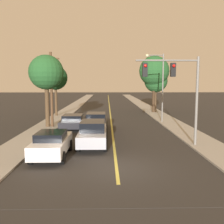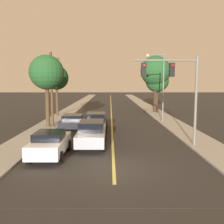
% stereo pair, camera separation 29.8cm
% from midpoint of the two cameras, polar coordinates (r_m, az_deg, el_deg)
% --- Properties ---
extents(ground_plane, '(200.00, 200.00, 0.00)m').
position_cam_midpoint_polar(ground_plane, '(12.83, 1.09, -12.84)').
color(ground_plane, '#2D2B28').
extents(road_surface, '(10.21, 80.00, 0.01)m').
position_cam_midpoint_polar(road_surface, '(48.28, -0.07, 1.62)').
color(road_surface, '#2D2B28').
rests_on(road_surface, ground).
extents(sidewalk_left, '(2.50, 80.00, 0.12)m').
position_cam_midpoint_polar(sidewalk_left, '(48.65, -7.58, 1.66)').
color(sidewalk_left, '#9E998E').
rests_on(sidewalk_left, ground).
extents(sidewalk_right, '(2.50, 80.00, 0.12)m').
position_cam_midpoint_polar(sidewalk_right, '(48.74, 7.42, 1.67)').
color(sidewalk_right, '#9E998E').
rests_on(sidewalk_right, ground).
extents(car_near_lane_front, '(1.93, 5.13, 1.73)m').
position_cam_midpoint_polar(car_near_lane_front, '(17.19, -4.12, -4.76)').
color(car_near_lane_front, '#A5A8B2').
rests_on(car_near_lane_front, ground).
extents(car_near_lane_second, '(1.97, 4.80, 1.64)m').
position_cam_midpoint_polar(car_near_lane_second, '(22.27, -3.28, -2.25)').
color(car_near_lane_second, black).
rests_on(car_near_lane_second, ground).
extents(car_outer_lane_front, '(1.90, 4.28, 1.51)m').
position_cam_midpoint_polar(car_outer_lane_front, '(15.00, -13.41, -6.98)').
color(car_outer_lane_front, white).
rests_on(car_outer_lane_front, ground).
extents(car_outer_lane_second, '(2.11, 4.82, 1.31)m').
position_cam_midpoint_polar(car_outer_lane_second, '(23.91, -8.49, -2.02)').
color(car_outer_lane_second, black).
rests_on(car_outer_lane_second, ground).
extents(traffic_signal_mast, '(4.20, 0.42, 5.87)m').
position_cam_midpoint_polar(traffic_signal_mast, '(17.02, 14.92, 6.50)').
color(traffic_signal_mast, slate).
rests_on(traffic_signal_mast, ground).
extents(streetlamp_right, '(1.96, 0.36, 7.18)m').
position_cam_midpoint_polar(streetlamp_right, '(26.93, 11.05, 7.52)').
color(streetlamp_right, slate).
rests_on(streetlamp_right, ground).
extents(utility_pole_left, '(1.60, 0.24, 7.01)m').
position_cam_midpoint_polar(utility_pole_left, '(24.31, -13.28, 5.33)').
color(utility_pole_left, '#513823').
rests_on(utility_pole_left, ground).
extents(tree_left_near, '(3.04, 3.04, 6.32)m').
position_cam_midpoint_polar(tree_left_near, '(32.53, -12.31, 7.59)').
color(tree_left_near, '#4C3823').
rests_on(tree_left_near, ground).
extents(tree_left_far, '(3.25, 3.25, 6.78)m').
position_cam_midpoint_polar(tree_left_far, '(24.47, -14.38, 8.66)').
color(tree_left_far, '#4C3823').
rests_on(tree_left_far, ground).
extents(tree_right_near, '(3.33, 3.33, 6.12)m').
position_cam_midpoint_polar(tree_right_near, '(36.55, 10.50, 7.00)').
color(tree_right_near, '#4C3823').
rests_on(tree_right_near, ground).
extents(tree_right_far, '(4.23, 4.23, 7.93)m').
position_cam_midpoint_polar(tree_right_far, '(36.00, 10.13, 9.17)').
color(tree_right_far, '#3D2B1C').
rests_on(tree_right_far, ground).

